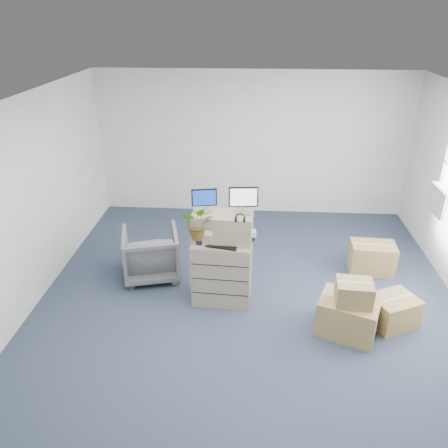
% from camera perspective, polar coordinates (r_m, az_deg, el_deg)
% --- Properties ---
extents(ground, '(7.00, 7.00, 0.00)m').
position_cam_1_polar(ground, '(6.10, 3.08, -11.98)').
color(ground, '#232C40').
rests_on(ground, ground).
extents(wall_back, '(6.00, 0.02, 2.80)m').
position_cam_1_polar(wall_back, '(8.63, 3.73, 10.32)').
color(wall_back, silver).
rests_on(wall_back, ground).
extents(ac_unit, '(0.24, 0.60, 0.40)m').
position_cam_1_polar(ac_unit, '(7.29, 26.73, 2.72)').
color(ac_unit, silver).
rests_on(ac_unit, wall_right).
extents(filing_cabinet_lower, '(0.83, 0.54, 0.94)m').
position_cam_1_polar(filing_cabinet_lower, '(6.15, -0.25, -6.20)').
color(filing_cabinet_lower, '#998C69').
rests_on(filing_cabinet_lower, ground).
extents(filing_cabinet_upper, '(0.83, 0.45, 0.40)m').
position_cam_1_polar(filing_cabinet_upper, '(5.86, -0.21, -0.43)').
color(filing_cabinet_upper, '#998C69').
rests_on(filing_cabinet_upper, filing_cabinet_lower).
extents(monitor_left, '(0.33, 0.16, 0.33)m').
position_cam_1_polar(monitor_left, '(5.75, -2.60, 3.25)').
color(monitor_left, '#99999E').
rests_on(monitor_left, filing_cabinet_upper).
extents(monitor_right, '(0.38, 0.16, 0.38)m').
position_cam_1_polar(monitor_right, '(5.68, 2.56, 3.28)').
color(monitor_right, '#99999E').
rests_on(monitor_right, filing_cabinet_upper).
extents(headphones, '(0.13, 0.02, 0.13)m').
position_cam_1_polar(headphones, '(5.56, 2.13, 0.76)').
color(headphones, black).
rests_on(headphones, filing_cabinet_upper).
extents(keyboard, '(0.45, 0.27, 0.02)m').
position_cam_1_polar(keyboard, '(5.81, -0.24, -2.81)').
color(keyboard, black).
rests_on(keyboard, filing_cabinet_lower).
extents(mouse, '(0.09, 0.07, 0.03)m').
position_cam_1_polar(mouse, '(5.79, 3.21, -2.90)').
color(mouse, silver).
rests_on(mouse, filing_cabinet_lower).
extents(water_bottle, '(0.07, 0.07, 0.26)m').
position_cam_1_polar(water_bottle, '(5.91, 0.54, -0.97)').
color(water_bottle, '#9B9EA4').
rests_on(water_bottle, filing_cabinet_lower).
extents(phone_dock, '(0.06, 0.05, 0.12)m').
position_cam_1_polar(phone_dock, '(5.92, -0.89, -1.87)').
color(phone_dock, silver).
rests_on(phone_dock, filing_cabinet_lower).
extents(external_drive, '(0.17, 0.14, 0.05)m').
position_cam_1_polar(external_drive, '(5.98, 3.28, -1.78)').
color(external_drive, black).
rests_on(external_drive, filing_cabinet_lower).
extents(tissue_box, '(0.22, 0.14, 0.08)m').
position_cam_1_polar(tissue_box, '(5.95, 3.18, -1.24)').
color(tissue_box, '#3F80D8').
rests_on(tissue_box, external_drive).
extents(potted_plant, '(0.52, 0.55, 0.44)m').
position_cam_1_polar(potted_plant, '(5.76, -3.21, -0.37)').
color(potted_plant, '#ACC6A0').
rests_on(potted_plant, filing_cabinet_lower).
extents(office_chair, '(0.99, 0.95, 0.85)m').
position_cam_1_polar(office_chair, '(6.81, -9.51, -3.56)').
color(office_chair, '#58595D').
rests_on(office_chair, ground).
extents(cardboard_boxes, '(1.44, 2.14, 0.80)m').
position_cam_1_polar(cardboard_boxes, '(6.35, 18.03, -8.64)').
color(cardboard_boxes, olive).
rests_on(cardboard_boxes, ground).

